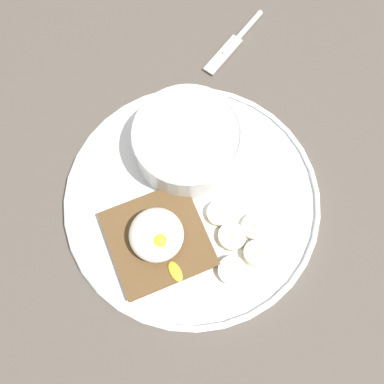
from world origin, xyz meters
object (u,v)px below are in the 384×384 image
banana_slice_front (231,237)px  banana_slice_left (219,213)px  oatmeal_bowl (188,142)px  toast_slice (158,239)px  banana_slice_inner (232,270)px  poached_egg (157,235)px  banana_slice_back (255,227)px  knife (235,41)px  banana_slice_right (256,254)px

banana_slice_front → banana_slice_left: same height
oatmeal_bowl → toast_slice: bearing=-29.9°
banana_slice_inner → banana_slice_left: bearing=177.8°
poached_egg → banana_slice_inner: size_ratio=2.06×
oatmeal_bowl → banana_slice_left: 9.04cm
oatmeal_bowl → banana_slice_back: oatmeal_bowl is taller
poached_egg → banana_slice_left: 7.97cm
poached_egg → knife: (-25.42, 15.95, -3.59)cm
banana_slice_left → banana_slice_right: size_ratio=1.15×
oatmeal_bowl → knife: 18.65cm
poached_egg → banana_slice_inner: poached_egg is taller
knife → banana_slice_right: bearing=-11.0°
toast_slice → banana_slice_front: 8.28cm
banana_slice_right → banana_slice_inner: same height
poached_egg → banana_slice_left: bearing=101.8°
toast_slice → banana_slice_front: toast_slice is taller
banana_slice_left → poached_egg: bearing=-78.2°
poached_egg → banana_slice_back: size_ratio=1.92×
banana_slice_front → knife: (-26.84, 7.84, -1.13)cm
banana_slice_left → knife: (-23.87, 8.52, -1.19)cm
banana_slice_back → banana_slice_inner: size_ratio=1.07×
banana_slice_front → knife: size_ratio=0.39×
banana_slice_right → knife: bearing=169.0°
knife → poached_egg: bearing=-32.1°
banana_slice_front → banana_slice_back: bearing=99.8°
banana_slice_right → banana_slice_inner: (1.16, -3.07, -0.01)cm
poached_egg → toast_slice: bearing=-164.3°
toast_slice → banana_slice_front: (1.51, 8.14, -0.25)cm
toast_slice → knife: toast_slice is taller
poached_egg → banana_slice_left: poached_egg is taller
oatmeal_bowl → toast_slice: (10.07, -5.80, -1.96)cm
banana_slice_front → banana_slice_inner: banana_slice_inner is taller
toast_slice → knife: (-25.33, 15.98, -1.38)cm
toast_slice → banana_slice_inner: bearing=54.3°
banana_slice_left → banana_slice_back: banana_slice_left is taller
banana_slice_front → banana_slice_right: size_ratio=1.26×
poached_egg → banana_slice_front: (1.41, 8.11, -2.46)cm
poached_egg → banana_slice_inner: bearing=54.7°
poached_egg → knife: bearing=147.9°
banana_slice_front → oatmeal_bowl: bearing=-168.6°
banana_slice_front → banana_slice_left: 3.04cm
banana_slice_left → banana_slice_right: bearing=27.2°
banana_slice_left → banana_slice_inner: banana_slice_inner is taller
banana_slice_front → banana_slice_back: 2.92cm
oatmeal_bowl → poached_egg: size_ratio=1.52×
knife → toast_slice: bearing=-32.2°
poached_egg → banana_slice_right: size_ratio=2.62×
banana_slice_right → banana_slice_front: bearing=-139.6°
oatmeal_bowl → banana_slice_front: bearing=11.4°
poached_egg → banana_slice_back: bearing=85.2°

